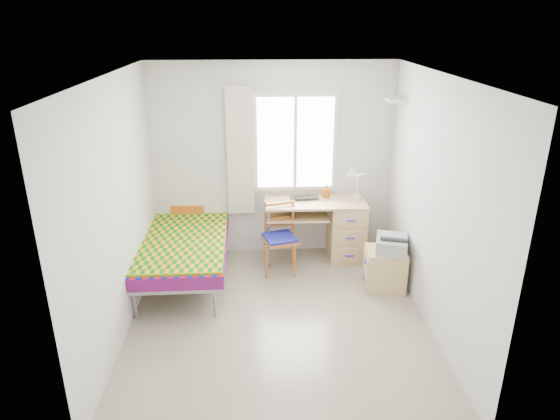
{
  "coord_description": "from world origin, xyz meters",
  "views": [
    {
      "loc": [
        -0.2,
        -4.67,
        3.11
      ],
      "look_at": [
        0.04,
        0.55,
        1.07
      ],
      "focal_mm": 32.0,
      "sensor_mm": 36.0,
      "label": 1
    }
  ],
  "objects_px": {
    "cabinet": "(384,269)",
    "printer": "(391,244)",
    "desk": "(341,227)",
    "bed": "(186,237)",
    "chair": "(280,233)"
  },
  "relations": [
    {
      "from": "bed",
      "to": "printer",
      "type": "relative_size",
      "value": 4.68
    },
    {
      "from": "bed",
      "to": "desk",
      "type": "xyz_separation_m",
      "value": [
        2.04,
        0.29,
        -0.02
      ]
    },
    {
      "from": "bed",
      "to": "cabinet",
      "type": "bearing_deg",
      "value": -14.07
    },
    {
      "from": "cabinet",
      "to": "printer",
      "type": "xyz_separation_m",
      "value": [
        0.05,
        -0.02,
        0.34
      ]
    },
    {
      "from": "desk",
      "to": "printer",
      "type": "relative_size",
      "value": 2.75
    },
    {
      "from": "cabinet",
      "to": "chair",
      "type": "bearing_deg",
      "value": 160.53
    },
    {
      "from": "cabinet",
      "to": "bed",
      "type": "bearing_deg",
      "value": 170.95
    },
    {
      "from": "desk",
      "to": "bed",
      "type": "bearing_deg",
      "value": -171.37
    },
    {
      "from": "desk",
      "to": "printer",
      "type": "xyz_separation_m",
      "value": [
        0.45,
        -0.87,
        0.15
      ]
    },
    {
      "from": "bed",
      "to": "desk",
      "type": "distance_m",
      "value": 2.06
    },
    {
      "from": "desk",
      "to": "cabinet",
      "type": "xyz_separation_m",
      "value": [
        0.4,
        -0.85,
        -0.19
      ]
    },
    {
      "from": "cabinet",
      "to": "printer",
      "type": "height_order",
      "value": "printer"
    },
    {
      "from": "chair",
      "to": "cabinet",
      "type": "height_order",
      "value": "chair"
    },
    {
      "from": "desk",
      "to": "cabinet",
      "type": "relative_size",
      "value": 2.62
    },
    {
      "from": "bed",
      "to": "printer",
      "type": "height_order",
      "value": "bed"
    }
  ]
}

